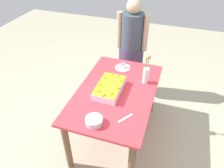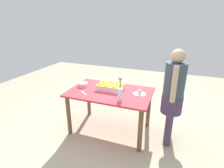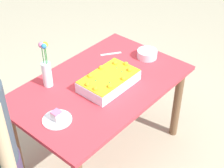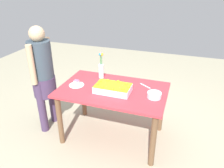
% 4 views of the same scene
% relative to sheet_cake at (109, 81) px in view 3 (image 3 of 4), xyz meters
% --- Properties ---
extents(ground_plane, '(8.00, 8.00, 0.00)m').
position_rel_sheet_cake_xyz_m(ground_plane, '(-0.03, 0.07, -0.79)').
color(ground_plane, '#AAA488').
extents(dining_table, '(1.36, 0.86, 0.75)m').
position_rel_sheet_cake_xyz_m(dining_table, '(-0.03, 0.07, -0.17)').
color(dining_table, '#D1343E').
rests_on(dining_table, ground_plane).
extents(sheet_cake, '(0.44, 0.27, 0.11)m').
position_rel_sheet_cake_xyz_m(sheet_cake, '(0.00, 0.00, 0.00)').
color(sheet_cake, white).
rests_on(sheet_cake, dining_table).
extents(serving_plate_with_slice, '(0.20, 0.20, 0.07)m').
position_rel_sheet_cake_xyz_m(serving_plate_with_slice, '(-0.51, 0.01, -0.03)').
color(serving_plate_with_slice, white).
rests_on(serving_plate_with_slice, dining_table).
extents(cake_knife, '(0.16, 0.12, 0.00)m').
position_rel_sheet_cake_xyz_m(cake_knife, '(0.35, 0.28, -0.05)').
color(cake_knife, silver).
rests_on(cake_knife, dining_table).
extents(flower_vase, '(0.07, 0.07, 0.37)m').
position_rel_sheet_cake_xyz_m(flower_vase, '(-0.29, 0.35, 0.09)').
color(flower_vase, white).
rests_on(flower_vase, dining_table).
extents(fruit_bowl, '(0.17, 0.17, 0.07)m').
position_rel_sheet_cake_xyz_m(fruit_bowl, '(0.51, 0.02, -0.01)').
color(fruit_bowl, silver).
rests_on(fruit_bowl, dining_table).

